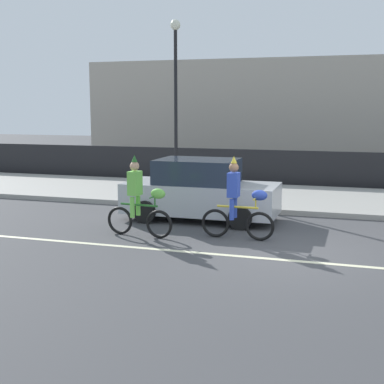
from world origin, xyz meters
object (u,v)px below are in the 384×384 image
at_px(street_lamp_post, 176,79).
at_px(parade_cyclist_lime, 139,201).
at_px(parked_car_silver, 200,191).
at_px(parade_cyclist_cobalt, 238,203).

bearing_deg(street_lamp_post, parade_cyclist_lime, -78.00).
bearing_deg(parked_car_silver, street_lamp_post, 116.43).
xyz_separation_m(parade_cyclist_cobalt, parked_car_silver, (-1.45, 1.80, -0.06)).
xyz_separation_m(parade_cyclist_lime, parked_car_silver, (0.82, 2.24, -0.06)).
bearing_deg(street_lamp_post, parked_car_silver, -63.57).
xyz_separation_m(parked_car_silver, street_lamp_post, (-2.26, 4.54, 3.21)).
bearing_deg(parade_cyclist_lime, parade_cyclist_cobalt, 10.88).
distance_m(parade_cyclist_cobalt, parked_car_silver, 2.31).
bearing_deg(parked_car_silver, parade_cyclist_cobalt, -51.29).
distance_m(parade_cyclist_cobalt, street_lamp_post, 7.99).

